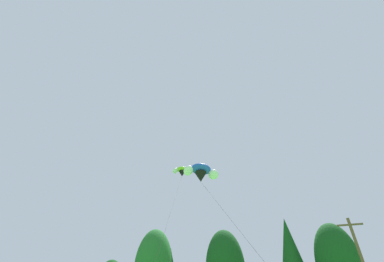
% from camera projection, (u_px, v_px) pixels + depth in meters
% --- Properties ---
extents(treeline_tree_g, '(4.73, 4.73, 14.24)m').
position_uv_depth(treeline_tree_g, '(292.00, 259.00, 33.89)').
color(treeline_tree_g, '#472D19').
rests_on(treeline_tree_g, ground_plane).
extents(parafoil_kite_high_lime_white, '(4.60, 19.00, 19.28)m').
position_uv_depth(parafoil_kite_high_lime_white, '(182.00, 172.00, 38.37)').
color(parafoil_kite_high_lime_white, '#93D633').
extents(parafoil_kite_mid_blue_white, '(8.41, 10.25, 13.42)m').
position_uv_depth(parafoil_kite_mid_blue_white, '(201.00, 173.00, 24.89)').
color(parafoil_kite_mid_blue_white, blue).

